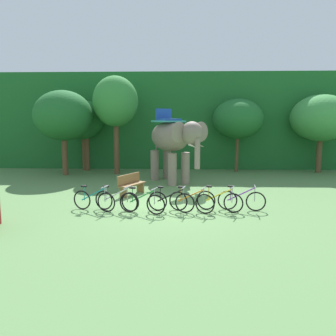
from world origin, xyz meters
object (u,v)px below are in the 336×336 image
(tree_far_right, at_px, (83,121))
(wooden_bench, at_px, (131,184))
(bike_purple, at_px, (241,200))
(elephant, at_px, (173,140))
(tree_right, at_px, (238,119))
(bike_yellow, at_px, (219,201))
(tree_far_left, at_px, (86,119))
(bike_green, at_px, (143,202))
(tree_left, at_px, (115,102))
(tree_center, at_px, (63,116))
(bike_black, at_px, (171,201))
(bike_teal, at_px, (94,200))
(tree_center_left, at_px, (321,118))
(bike_white, at_px, (116,200))
(bike_orange, at_px, (191,202))

(tree_far_right, bearing_deg, wooden_bench, -59.69)
(bike_purple, bearing_deg, elephant, 116.51)
(tree_far_right, distance_m, bike_purple, 12.72)
(wooden_bench, bearing_deg, tree_right, 49.59)
(bike_yellow, bearing_deg, tree_far_left, 127.89)
(tree_far_left, xyz_separation_m, bike_green, (4.59, -9.72, -2.82))
(tree_left, bearing_deg, tree_center, -172.16)
(bike_black, bearing_deg, bike_yellow, 4.49)
(elephant, relative_size, bike_teal, 2.44)
(tree_center_left, xyz_separation_m, bike_green, (-9.68, -9.40, -2.89))
(tree_far_right, height_order, bike_black, tree_far_right)
(elephant, height_order, bike_green, elephant)
(tree_far_left, xyz_separation_m, elephant, (5.51, -4.04, -1.01))
(tree_left, xyz_separation_m, tree_right, (7.21, 1.18, -0.97))
(bike_black, height_order, bike_purple, same)
(tree_far_right, xyz_separation_m, elephant, (5.72, -4.03, -0.90))
(tree_center, bearing_deg, bike_white, -60.04)
(tree_center_left, bearing_deg, bike_white, -139.35)
(bike_green, bearing_deg, tree_left, 106.48)
(bike_white, xyz_separation_m, bike_yellow, (3.69, 0.10, 0.00))
(tree_far_right, relative_size, bike_green, 2.65)
(tree_right, height_order, tree_center_left, tree_center_left)
(wooden_bench, bearing_deg, bike_yellow, -36.14)
(tree_center_left, distance_m, bike_purple, 11.23)
(tree_center_left, height_order, bike_purple, tree_center_left)
(tree_left, xyz_separation_m, tree_center_left, (12.14, 1.08, -0.92))
(bike_purple, bearing_deg, bike_white, -177.00)
(tree_left, relative_size, tree_right, 1.28)
(elephant, xyz_separation_m, bike_white, (-1.90, -5.44, -1.82))
(tree_far_left, relative_size, bike_white, 2.65)
(elephant, bearing_deg, tree_far_left, 143.76)
(tree_center_left, relative_size, wooden_bench, 3.11)
(tree_far_right, height_order, bike_teal, tree_far_right)
(bike_green, xyz_separation_m, bike_orange, (1.70, 0.18, 0.00))
(tree_center, height_order, bike_yellow, tree_center)
(tree_far_right, distance_m, elephant, 7.05)
(bike_purple, bearing_deg, wooden_bench, 150.57)
(tree_left, bearing_deg, bike_teal, -85.22)
(bike_white, relative_size, bike_green, 1.01)
(tree_center, distance_m, tree_far_left, 1.99)
(tree_far_right, bearing_deg, elephant, -35.15)
(tree_far_right, xyz_separation_m, tree_far_left, (0.21, 0.01, 0.10))
(tree_center, xyz_separation_m, tree_left, (2.95, 0.41, 0.79))
(bike_teal, height_order, bike_green, same)
(tree_left, distance_m, tree_center_left, 12.23)
(tree_center_left, height_order, bike_green, tree_center_left)
(tree_right, bearing_deg, bike_teal, -125.24)
(bike_orange, bearing_deg, bike_purple, 9.27)
(tree_center_left, xyz_separation_m, bike_purple, (-6.17, -8.92, -2.89))
(bike_orange, bearing_deg, bike_green, -173.98)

